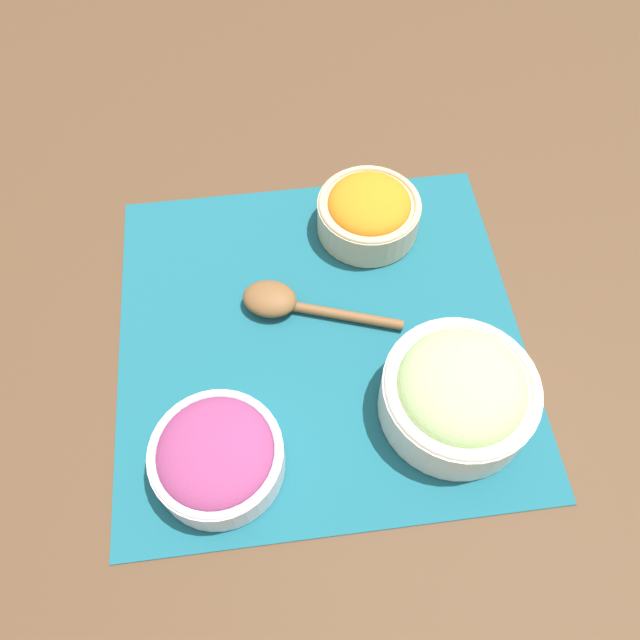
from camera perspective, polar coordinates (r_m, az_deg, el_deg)
The scene contains 6 objects.
ground_plane at distance 0.73m, azimuth 0.00°, elevation -1.36°, with size 3.00×3.00×0.00m, color #513823.
placemat at distance 0.73m, azimuth 0.00°, elevation -1.28°, with size 0.46×0.47×0.00m.
carrot_bowl at distance 0.79m, azimuth 4.47°, elevation 9.90°, with size 0.13×0.13×0.07m.
onion_bowl at distance 0.64m, azimuth -9.41°, elevation -12.15°, with size 0.13×0.13×0.06m.
cucumber_bowl at distance 0.66m, azimuth 12.61°, elevation -6.49°, with size 0.16×0.16×0.08m.
wooden_spoon at distance 0.74m, azimuth -3.34°, elevation 1.66°, with size 0.09×0.19×0.03m.
Camera 1 is at (0.36, -0.04, 0.64)m, focal length 35.00 mm.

